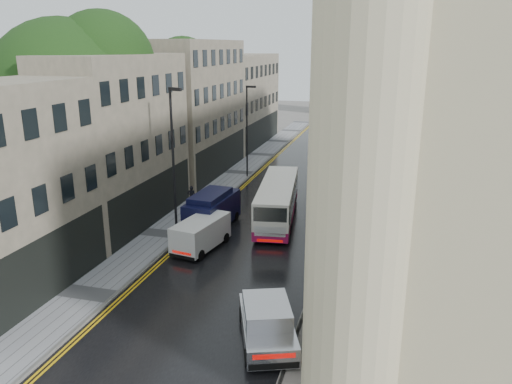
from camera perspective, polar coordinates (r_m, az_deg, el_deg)
The scene contains 15 objects.
road at distance 38.12m, azimuth 2.84°, elevation -1.38°, with size 9.00×85.00×0.02m, color black.
left_sidewalk at distance 39.70m, azimuth -5.43°, elevation -0.63°, with size 2.70×85.00×0.12m, color gray.
right_sidewalk at distance 37.38m, azimuth 10.95°, elevation -1.95°, with size 1.80×85.00×0.12m, color slate.
old_shop_row at distance 42.05m, azimuth -9.09°, elevation 8.50°, with size 4.50×56.00×12.00m, color gray, non-canonical shape.
modern_block at distance 34.37m, azimuth 19.60°, elevation 7.70°, with size 8.00×40.00×14.00m, color #BFB58E, non-canonical shape.
tree_near at distance 34.83m, azimuth -20.60°, elevation 7.62°, with size 10.56×10.56×13.89m, color black, non-canonical shape.
tree_far at distance 45.87m, azimuth -10.74°, elevation 9.36°, with size 9.24×9.24×12.46m, color black, non-canonical shape.
cream_bus at distance 31.81m, azimuth 0.19°, elevation -2.47°, with size 2.22×9.76×2.66m, color white, non-canonical shape.
white_lorry at distance 39.86m, azimuth 7.16°, elevation 2.27°, with size 2.26×7.52×3.95m, color silver, non-canonical shape.
silver_hatchback at distance 19.51m, azimuth -0.96°, elevation -17.16°, with size 1.98×4.52×1.70m, color #A3A2A7, non-canonical shape.
white_van at distance 29.02m, azimuth -9.20°, elevation -5.43°, with size 1.78×4.15×1.88m, color silver, non-canonical shape.
navy_van at distance 31.83m, azimuth -7.84°, elevation -2.71°, with size 2.01×5.04×2.57m, color black, non-canonical shape.
pedestrian at distance 36.99m, azimuth -7.37°, elevation -0.54°, with size 0.60×0.40×1.65m, color black.
lamp_post_near at distance 31.79m, azimuth -9.43°, elevation 3.49°, with size 1.02×0.23×9.08m, color black, non-canonical shape.
lamp_post_far at distance 44.88m, azimuth -1.04°, elevation 6.85°, with size 0.91×0.20×8.13m, color black, non-canonical shape.
Camera 1 is at (7.73, -7.96, 11.66)m, focal length 35.00 mm.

